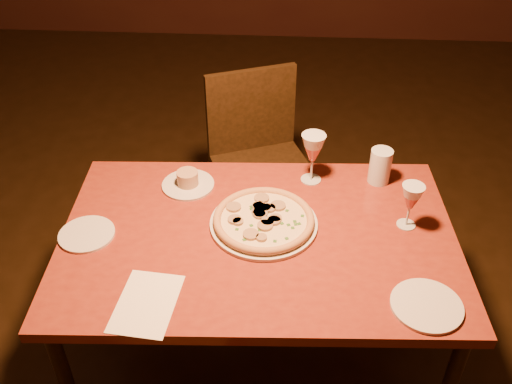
{
  "coord_description": "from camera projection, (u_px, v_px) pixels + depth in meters",
  "views": [
    {
      "loc": [
        0.36,
        -1.36,
        1.96
      ],
      "look_at": [
        0.27,
        0.11,
        0.84
      ],
      "focal_mm": 40.0,
      "sensor_mm": 36.0,
      "label": 1
    }
  ],
  "objects": [
    {
      "name": "floor",
      "position": [
        188.0,
        372.0,
        2.29
      ],
      "size": [
        7.0,
        7.0,
        0.0
      ],
      "primitive_type": "plane",
      "color": "black",
      "rests_on": "ground"
    },
    {
      "name": "dining_table",
      "position": [
        258.0,
        248.0,
        1.93
      ],
      "size": [
        1.35,
        0.91,
        0.7
      ],
      "rotation": [
        0.0,
        0.0,
        0.05
      ],
      "color": "maroon",
      "rests_on": "floor"
    },
    {
      "name": "chair_far",
      "position": [
        260.0,
        157.0,
        2.64
      ],
      "size": [
        0.55,
        0.55,
        0.87
      ],
      "rotation": [
        0.0,
        0.0,
        0.38
      ],
      "color": "black",
      "rests_on": "floor"
    },
    {
      "name": "pizza_plate",
      "position": [
        264.0,
        220.0,
        1.92
      ],
      "size": [
        0.36,
        0.36,
        0.04
      ],
      "color": "silver",
      "rests_on": "dining_table"
    },
    {
      "name": "ramekin_saucer",
      "position": [
        188.0,
        181.0,
        2.1
      ],
      "size": [
        0.19,
        0.19,
        0.06
      ],
      "color": "silver",
      "rests_on": "dining_table"
    },
    {
      "name": "wine_glass_far",
      "position": [
        312.0,
        158.0,
        2.08
      ],
      "size": [
        0.09,
        0.09,
        0.2
      ],
      "primitive_type": null,
      "color": "#BD514E",
      "rests_on": "dining_table"
    },
    {
      "name": "wine_glass_right",
      "position": [
        410.0,
        206.0,
        1.88
      ],
      "size": [
        0.07,
        0.07,
        0.17
      ],
      "primitive_type": null,
      "color": "#BD514E",
      "rests_on": "dining_table"
    },
    {
      "name": "water_tumbler",
      "position": [
        380.0,
        166.0,
        2.09
      ],
      "size": [
        0.08,
        0.08,
        0.13
      ],
      "primitive_type": "cylinder",
      "color": "silver",
      "rests_on": "dining_table"
    },
    {
      "name": "side_plate_left",
      "position": [
        87.0,
        234.0,
        1.89
      ],
      "size": [
        0.18,
        0.18,
        0.01
      ],
      "primitive_type": "cylinder",
      "color": "silver",
      "rests_on": "dining_table"
    },
    {
      "name": "side_plate_near",
      "position": [
        427.0,
        306.0,
        1.64
      ],
      "size": [
        0.21,
        0.21,
        0.01
      ],
      "primitive_type": "cylinder",
      "color": "silver",
      "rests_on": "dining_table"
    },
    {
      "name": "menu_card",
      "position": [
        147.0,
        303.0,
        1.65
      ],
      "size": [
        0.19,
        0.26,
        0.0
      ],
      "primitive_type": "cube",
      "rotation": [
        0.0,
        0.0,
        -0.09
      ],
      "color": "white",
      "rests_on": "dining_table"
    }
  ]
}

